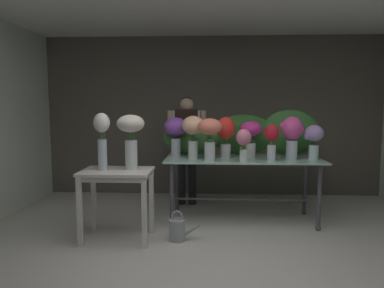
{
  "coord_description": "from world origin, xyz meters",
  "views": [
    {
      "loc": [
        -0.05,
        -2.75,
        1.52
      ],
      "look_at": [
        -0.26,
        1.42,
        1.06
      ],
      "focal_mm": 33.49,
      "sensor_mm": 36.0,
      "label": 1
    }
  ],
  "objects_px": {
    "vase_crimson_lilies": "(272,140)",
    "vase_violet_carnations": "(176,131)",
    "side_table_white": "(117,180)",
    "watering_can": "(177,229)",
    "vase_coral_hydrangea": "(210,133)",
    "vase_rosy_anemones": "(244,142)",
    "display_table_glass": "(243,168)",
    "vase_peach_dahlias": "(193,130)",
    "vase_fuchsia_stock": "(292,133)",
    "vase_lilac_peonies": "(314,138)",
    "vase_white_roses_tall": "(102,137)",
    "vase_scarlet_tulips": "(226,133)",
    "florist": "(187,139)",
    "vase_cream_lisianthus_tall": "(131,134)",
    "vase_magenta_snapdragons": "(251,134)"
  },
  "relations": [
    {
      "from": "display_table_glass",
      "to": "watering_can",
      "type": "xyz_separation_m",
      "value": [
        -0.78,
        -0.73,
        -0.58
      ]
    },
    {
      "from": "vase_violet_carnations",
      "to": "vase_rosy_anemones",
      "type": "xyz_separation_m",
      "value": [
        0.85,
        -0.44,
        -0.09
      ]
    },
    {
      "from": "vase_scarlet_tulips",
      "to": "watering_can",
      "type": "bearing_deg",
      "value": -129.54
    },
    {
      "from": "vase_fuchsia_stock",
      "to": "vase_coral_hydrangea",
      "type": "distance_m",
      "value": 1.04
    },
    {
      "from": "side_table_white",
      "to": "watering_can",
      "type": "height_order",
      "value": "side_table_white"
    },
    {
      "from": "vase_fuchsia_stock",
      "to": "vase_lilac_peonies",
      "type": "xyz_separation_m",
      "value": [
        0.27,
        0.0,
        -0.06
      ]
    },
    {
      "from": "vase_magenta_snapdragons",
      "to": "vase_coral_hydrangea",
      "type": "xyz_separation_m",
      "value": [
        -0.53,
        -0.33,
        0.04
      ]
    },
    {
      "from": "vase_peach_dahlias",
      "to": "vase_violet_carnations",
      "type": "relative_size",
      "value": 1.06
    },
    {
      "from": "display_table_glass",
      "to": "vase_rosy_anemones",
      "type": "height_order",
      "value": "vase_rosy_anemones"
    },
    {
      "from": "vase_rosy_anemones",
      "to": "watering_can",
      "type": "distance_m",
      "value": 1.28
    },
    {
      "from": "display_table_glass",
      "to": "vase_peach_dahlias",
      "type": "bearing_deg",
      "value": -167.05
    },
    {
      "from": "vase_magenta_snapdragons",
      "to": "vase_peach_dahlias",
      "type": "bearing_deg",
      "value": -167.11
    },
    {
      "from": "vase_crimson_lilies",
      "to": "vase_violet_carnations",
      "type": "bearing_deg",
      "value": 163.51
    },
    {
      "from": "florist",
      "to": "vase_coral_hydrangea",
      "type": "height_order",
      "value": "florist"
    },
    {
      "from": "vase_coral_hydrangea",
      "to": "vase_white_roses_tall",
      "type": "distance_m",
      "value": 1.25
    },
    {
      "from": "florist",
      "to": "vase_fuchsia_stock",
      "type": "height_order",
      "value": "florist"
    },
    {
      "from": "side_table_white",
      "to": "vase_magenta_snapdragons",
      "type": "relative_size",
      "value": 1.69
    },
    {
      "from": "side_table_white",
      "to": "vase_violet_carnations",
      "type": "relative_size",
      "value": 1.55
    },
    {
      "from": "vase_fuchsia_stock",
      "to": "vase_magenta_snapdragons",
      "type": "height_order",
      "value": "vase_fuchsia_stock"
    },
    {
      "from": "vase_coral_hydrangea",
      "to": "vase_rosy_anemones",
      "type": "height_order",
      "value": "vase_coral_hydrangea"
    },
    {
      "from": "vase_crimson_lilies",
      "to": "vase_cream_lisianthus_tall",
      "type": "height_order",
      "value": "vase_cream_lisianthus_tall"
    },
    {
      "from": "vase_fuchsia_stock",
      "to": "vase_scarlet_tulips",
      "type": "distance_m",
      "value": 0.82
    },
    {
      "from": "vase_magenta_snapdragons",
      "to": "vase_rosy_anemones",
      "type": "height_order",
      "value": "vase_magenta_snapdragons"
    },
    {
      "from": "florist",
      "to": "vase_peach_dahlias",
      "type": "bearing_deg",
      "value": -81.21
    },
    {
      "from": "display_table_glass",
      "to": "side_table_white",
      "type": "height_order",
      "value": "display_table_glass"
    },
    {
      "from": "vase_white_roses_tall",
      "to": "vase_coral_hydrangea",
      "type": "bearing_deg",
      "value": 19.05
    },
    {
      "from": "vase_magenta_snapdragons",
      "to": "display_table_glass",
      "type": "bearing_deg",
      "value": -167.48
    },
    {
      "from": "vase_scarlet_tulips",
      "to": "vase_rosy_anemones",
      "type": "distance_m",
      "value": 0.35
    },
    {
      "from": "vase_fuchsia_stock",
      "to": "vase_peach_dahlias",
      "type": "xyz_separation_m",
      "value": [
        -1.22,
        -0.03,
        0.03
      ]
    },
    {
      "from": "vase_crimson_lilies",
      "to": "vase_white_roses_tall",
      "type": "xyz_separation_m",
      "value": [
        -1.93,
        -0.47,
        0.07
      ]
    },
    {
      "from": "vase_cream_lisianthus_tall",
      "to": "vase_magenta_snapdragons",
      "type": "bearing_deg",
      "value": 26.0
    },
    {
      "from": "florist",
      "to": "vase_rosy_anemones",
      "type": "distance_m",
      "value": 1.33
    },
    {
      "from": "vase_magenta_snapdragons",
      "to": "vase_white_roses_tall",
      "type": "relative_size",
      "value": 0.75
    },
    {
      "from": "display_table_glass",
      "to": "vase_lilac_peonies",
      "type": "distance_m",
      "value": 0.95
    },
    {
      "from": "vase_white_roses_tall",
      "to": "vase_rosy_anemones",
      "type": "bearing_deg",
      "value": 13.7
    },
    {
      "from": "vase_fuchsia_stock",
      "to": "vase_crimson_lilies",
      "type": "relative_size",
      "value": 1.21
    },
    {
      "from": "display_table_glass",
      "to": "florist",
      "type": "bearing_deg",
      "value": 135.25
    },
    {
      "from": "vase_magenta_snapdragons",
      "to": "vase_rosy_anemones",
      "type": "relative_size",
      "value": 1.19
    },
    {
      "from": "side_table_white",
      "to": "vase_crimson_lilies",
      "type": "bearing_deg",
      "value": 14.81
    },
    {
      "from": "vase_magenta_snapdragons",
      "to": "vase_lilac_peonies",
      "type": "relative_size",
      "value": 1.09
    },
    {
      "from": "side_table_white",
      "to": "vase_lilac_peonies",
      "type": "height_order",
      "value": "vase_lilac_peonies"
    },
    {
      "from": "display_table_glass",
      "to": "florist",
      "type": "relative_size",
      "value": 1.21
    },
    {
      "from": "vase_fuchsia_stock",
      "to": "vase_cream_lisianthus_tall",
      "type": "distance_m",
      "value": 1.98
    },
    {
      "from": "vase_peach_dahlias",
      "to": "vase_white_roses_tall",
      "type": "xyz_separation_m",
      "value": [
        -0.98,
        -0.57,
        -0.03
      ]
    },
    {
      "from": "vase_magenta_snapdragons",
      "to": "vase_scarlet_tulips",
      "type": "distance_m",
      "value": 0.33
    },
    {
      "from": "display_table_glass",
      "to": "vase_fuchsia_stock",
      "type": "height_order",
      "value": "vase_fuchsia_stock"
    },
    {
      "from": "vase_peach_dahlias",
      "to": "vase_rosy_anemones",
      "type": "xyz_separation_m",
      "value": [
        0.61,
        -0.19,
        -0.12
      ]
    },
    {
      "from": "vase_crimson_lilies",
      "to": "watering_can",
      "type": "relative_size",
      "value": 1.26
    },
    {
      "from": "vase_fuchsia_stock",
      "to": "vase_scarlet_tulips",
      "type": "relative_size",
      "value": 1.02
    },
    {
      "from": "florist",
      "to": "vase_crimson_lilies",
      "type": "height_order",
      "value": "florist"
    }
  ]
}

